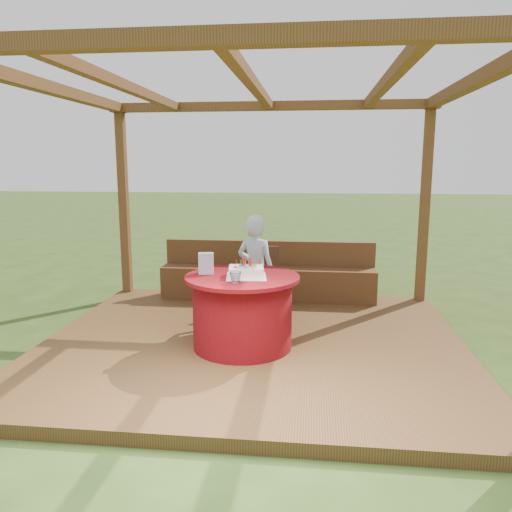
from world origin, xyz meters
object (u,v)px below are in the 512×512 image
Objects in this scene: elderly_woman at (256,267)px; drinking_glass at (235,277)px; chair at (263,277)px; birthday_cake at (246,272)px; bench at (268,280)px; gift_bag at (206,263)px; table at (242,311)px.

elderly_woman reaches higher than drinking_glass.
birthday_cake is at bearing -91.75° from chair.
drinking_glass is (-0.05, -1.24, 0.16)m from elderly_woman.
drinking_glass reaches higher than bench.
gift_bag reaches higher than drinking_glass.
bench is 2.31× the size of elderly_woman.
gift_bag reaches higher than birthday_cake.
elderly_woman is (-0.06, -1.02, 0.39)m from bench.
bench is 2.07m from birthday_cake.
bench is 2.04m from gift_bag.
gift_bag is (-0.47, -1.89, 0.61)m from bench.
birthday_cake is (0.05, -0.05, 0.43)m from table.
elderly_woman reaches higher than table.
chair is (0.00, -0.68, 0.19)m from bench.
chair is 1.62m from drinking_glass.
elderly_woman is at bearing -99.65° from chair.
drinking_glass is at bearing -93.95° from chair.
bench is 1.09m from elderly_woman.
birthday_cake is (-0.04, -1.31, 0.36)m from chair.
chair is at bearing 88.25° from birthday_cake.
gift_bag reaches higher than table.
elderly_woman reaches higher than chair.
chair is 1.37m from gift_bag.
gift_bag is at bearing -104.01° from bench.
drinking_glass is (-0.11, -2.26, 0.55)m from bench.
elderly_woman is 0.99m from gift_bag.
table is at bearing 86.27° from drinking_glass.
gift_bag is (-0.42, -0.87, 0.22)m from elderly_woman.
birthday_cake is at bearing -46.57° from table.
drinking_glass is (-0.07, -0.26, -0.00)m from birthday_cake.
gift_bag is at bearing -115.47° from elderly_woman.
chair is 7.43× the size of drinking_glass.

